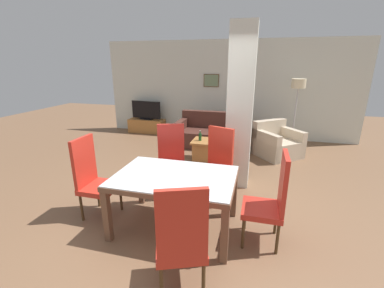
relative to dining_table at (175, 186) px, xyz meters
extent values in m
plane|color=brown|center=(0.00, 0.00, -0.60)|extent=(18.00, 18.00, 0.00)
cube|color=silver|center=(0.00, 4.68, 0.75)|extent=(7.20, 0.06, 2.70)
cube|color=brown|center=(-0.43, 4.64, 1.00)|extent=(0.44, 0.02, 0.36)
cube|color=gray|center=(-0.43, 4.63, 1.00)|extent=(0.40, 0.01, 0.32)
cube|color=silver|center=(0.65, 1.54, 0.75)|extent=(0.42, 0.39, 2.70)
cube|color=brown|center=(0.00, -0.48, 0.11)|extent=(1.51, 0.06, 0.06)
cube|color=brown|center=(0.00, 0.48, 0.11)|extent=(1.51, 0.06, 0.06)
cube|color=brown|center=(-0.72, 0.00, 0.11)|extent=(0.06, 0.91, 0.06)
cube|color=brown|center=(0.72, 0.00, 0.11)|extent=(0.06, 0.91, 0.06)
cube|color=silver|center=(0.00, 0.00, 0.14)|extent=(1.49, 1.01, 0.01)
cube|color=brown|center=(-0.70, -0.46, -0.26)|extent=(0.08, 0.08, 0.67)
cube|color=brown|center=(0.70, -0.46, -0.26)|extent=(0.08, 0.08, 0.67)
cube|color=brown|center=(-0.70, 0.46, -0.26)|extent=(0.08, 0.08, 0.67)
cube|color=brown|center=(0.70, 0.46, -0.26)|extent=(0.08, 0.08, 0.67)
cube|color=red|center=(-1.10, 0.00, -0.17)|extent=(0.46, 0.46, 0.07)
cube|color=red|center=(-1.30, 0.00, 0.21)|extent=(0.05, 0.44, 0.67)
cylinder|color=#47311B|center=(-0.91, 0.19, -0.40)|extent=(0.04, 0.04, 0.40)
cylinder|color=#47311B|center=(-0.91, -0.19, -0.40)|extent=(0.04, 0.04, 0.40)
cylinder|color=#47311B|center=(-1.29, 0.19, -0.40)|extent=(0.04, 0.04, 0.40)
cylinder|color=#47311B|center=(-1.29, -0.19, -0.40)|extent=(0.04, 0.04, 0.40)
cube|color=red|center=(0.34, -0.86, -0.17)|extent=(0.60, 0.60, 0.07)
cube|color=red|center=(0.42, -1.05, 0.21)|extent=(0.42, 0.21, 0.67)
cylinder|color=#47311B|center=(0.09, -0.75, -0.40)|extent=(0.04, 0.04, 0.40)
cylinder|color=#47311B|center=(0.45, -0.61, -0.40)|extent=(0.04, 0.04, 0.40)
cylinder|color=#47311B|center=(0.23, -1.10, -0.40)|extent=(0.04, 0.04, 0.40)
cylinder|color=#47311B|center=(0.59, -0.96, -0.40)|extent=(0.04, 0.04, 0.40)
cube|color=red|center=(-0.34, 0.86, -0.17)|extent=(0.60, 0.60, 0.07)
cube|color=red|center=(-0.41, 1.05, 0.21)|extent=(0.42, 0.21, 0.67)
cylinder|color=#47311B|center=(-0.09, 0.76, -0.40)|extent=(0.04, 0.04, 0.40)
cylinder|color=#47311B|center=(-0.45, 0.62, -0.40)|extent=(0.04, 0.04, 0.40)
cylinder|color=#47311B|center=(-0.23, 1.11, -0.40)|extent=(0.04, 0.04, 0.40)
cylinder|color=#47311B|center=(-0.59, 0.97, -0.40)|extent=(0.04, 0.04, 0.40)
cube|color=red|center=(0.34, 0.85, -0.17)|extent=(0.60, 0.60, 0.07)
cube|color=red|center=(0.42, 1.04, 0.21)|extent=(0.42, 0.21, 0.67)
cylinder|color=#47311B|center=(0.45, 0.60, -0.40)|extent=(0.04, 0.04, 0.40)
cylinder|color=#47311B|center=(0.09, 0.74, -0.40)|extent=(0.04, 0.04, 0.40)
cylinder|color=#47311B|center=(0.59, 0.95, -0.40)|extent=(0.04, 0.04, 0.40)
cylinder|color=#47311B|center=(0.23, 1.09, -0.40)|extent=(0.04, 0.04, 0.40)
cube|color=red|center=(1.08, 0.00, -0.17)|extent=(0.46, 0.46, 0.07)
cube|color=red|center=(1.28, 0.00, 0.21)|extent=(0.05, 0.44, 0.67)
cylinder|color=#47311B|center=(0.89, -0.19, -0.40)|extent=(0.04, 0.04, 0.40)
cylinder|color=#47311B|center=(0.89, 0.19, -0.40)|extent=(0.04, 0.04, 0.40)
cylinder|color=#47311B|center=(1.27, -0.19, -0.40)|extent=(0.04, 0.04, 0.40)
cylinder|color=#47311B|center=(1.27, 0.19, -0.40)|extent=(0.04, 0.04, 0.40)
cube|color=#4E2A22|center=(-0.13, 3.53, -0.39)|extent=(1.86, 0.88, 0.42)
cube|color=#4E2A22|center=(-0.13, 3.88, 0.04)|extent=(1.86, 0.18, 0.43)
cube|color=#4E2A22|center=(0.72, 3.53, -0.27)|extent=(0.16, 0.88, 0.66)
cube|color=#4E2A22|center=(-0.98, 3.53, -0.27)|extent=(0.16, 0.88, 0.66)
cube|color=beige|center=(1.44, 3.19, -0.40)|extent=(1.22, 1.21, 0.40)
cube|color=beige|center=(1.22, 3.45, 0.00)|extent=(0.79, 0.69, 0.39)
cube|color=beige|center=(1.72, 3.42, -0.29)|extent=(0.65, 0.75, 0.62)
cube|color=beige|center=(1.16, 2.95, -0.29)|extent=(0.65, 0.75, 0.62)
cube|color=#AA6E38|center=(-0.10, 2.51, -0.16)|extent=(0.64, 0.58, 0.04)
cube|color=#AA6E38|center=(-0.10, 2.51, -0.39)|extent=(0.56, 0.50, 0.41)
cylinder|color=#194C23|center=(-0.25, 2.48, -0.06)|extent=(0.07, 0.07, 0.16)
cylinder|color=#194C23|center=(-0.25, 2.48, 0.05)|extent=(0.03, 0.03, 0.06)
cylinder|color=#B7B7BC|center=(-0.25, 2.48, 0.08)|extent=(0.03, 0.03, 0.01)
cube|color=#B27337|center=(-2.39, 4.40, -0.39)|extent=(1.11, 0.40, 0.42)
cube|color=black|center=(-2.39, 4.40, -0.17)|extent=(0.41, 0.25, 0.03)
cube|color=black|center=(-2.39, 4.40, 0.11)|extent=(0.96, 0.17, 0.53)
cylinder|color=#B7B7BC|center=(1.83, 4.02, -0.59)|extent=(0.30, 0.30, 0.02)
cylinder|color=#B7B7BC|center=(1.83, 4.02, 0.16)|extent=(0.04, 0.04, 1.48)
cylinder|color=beige|center=(1.83, 4.02, 1.01)|extent=(0.33, 0.33, 0.22)
camera|label=1|loc=(0.96, -2.77, 1.49)|focal=24.00mm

